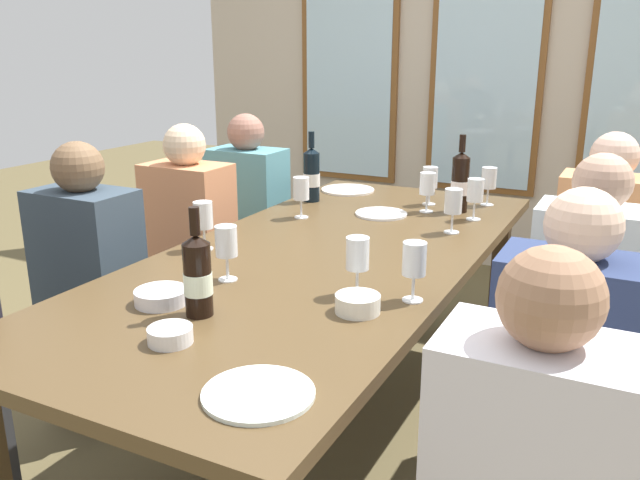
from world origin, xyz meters
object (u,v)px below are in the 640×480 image
object	(u,v)px
dining_table	(323,269)
wine_glass_2	(358,256)
wine_glass_3	(203,218)
wine_glass_7	(430,178)
wine_bottle_0	(460,182)
wine_bottle_2	(198,275)
wine_glass_4	(427,186)
wine_glass_0	(414,262)
wine_glass_1	(301,190)
white_plate_1	(348,190)
seated_person_2	(191,250)
tasting_bowl_1	(358,304)
wine_glass_8	(489,180)
seated_person_1	(562,401)
tasting_bowl_2	(161,297)
seated_person_3	(585,321)
wine_glass_5	(453,203)
wine_glass_9	(475,192)
white_plate_2	(258,394)
wine_bottle_1	(312,175)
seated_person_0	(91,293)
white_plate_0	(381,214)
wine_glass_6	(226,243)
seated_person_7	(600,270)
seated_person_6	(249,225)
tasting_bowl_0	(170,335)

from	to	relation	value
dining_table	wine_glass_2	world-z (taller)	wine_glass_2
wine_glass_3	wine_glass_7	xyz separation A→B (m)	(0.50, 1.02, 0.00)
wine_bottle_0	wine_bottle_2	distance (m)	1.47
wine_glass_4	wine_glass_0	bearing A→B (deg)	-74.10
wine_glass_0	wine_glass_2	bearing A→B (deg)	-170.32
wine_glass_1	wine_glass_3	size ratio (longest dim) A/B	1.00
white_plate_1	seated_person_2	size ratio (longest dim) A/B	0.24
tasting_bowl_1	wine_glass_0	distance (m)	0.20
wine_glass_0	wine_glass_8	bearing A→B (deg)	93.63
wine_glass_7	seated_person_2	xyz separation A→B (m)	(-0.97, -0.51, -0.34)
wine_glass_1	seated_person_1	size ratio (longest dim) A/B	0.16
tasting_bowl_2	seated_person_3	world-z (taller)	seated_person_3
wine_glass_2	wine_glass_3	distance (m)	0.68
wine_glass_3	wine_glass_5	xyz separation A→B (m)	(0.73, 0.61, 0.00)
wine_glass_1	wine_glass_9	world-z (taller)	same
white_plate_2	wine_glass_7	size ratio (longest dim) A/B	1.37
wine_bottle_0	wine_glass_2	bearing A→B (deg)	-89.86
tasting_bowl_2	seated_person_2	bearing A→B (deg)	124.41
wine_bottle_1	seated_person_0	distance (m)	1.11
white_plate_0	wine_glass_7	xyz separation A→B (m)	(0.12, 0.28, 0.12)
white_plate_0	seated_person_1	size ratio (longest dim) A/B	0.20
wine_bottle_1	wine_glass_2	bearing A→B (deg)	-56.03
dining_table	tasting_bowl_1	world-z (taller)	tasting_bowl_1
white_plate_1	dining_table	bearing A→B (deg)	-70.38
white_plate_1	wine_glass_6	xyz separation A→B (m)	(0.20, -1.34, 0.12)
wine_bottle_2	wine_glass_9	xyz separation A→B (m)	(0.41, 1.33, 0.00)
wine_glass_3	seated_person_7	xyz separation A→B (m)	(1.25, 1.07, -0.33)
wine_bottle_2	seated_person_2	xyz separation A→B (m)	(-0.81, 0.99, -0.33)
seated_person_1	seated_person_7	bearing A→B (deg)	90.00
white_plate_1	wine_bottle_2	distance (m)	1.63
wine_bottle_2	wine_glass_6	distance (m)	0.27
tasting_bowl_1	seated_person_2	xyz separation A→B (m)	(-1.19, 0.78, -0.24)
seated_person_3	seated_person_7	size ratio (longest dim) A/B	1.00
seated_person_3	seated_person_6	size ratio (longest dim) A/B	1.00
white_plate_1	wine_bottle_1	distance (m)	0.31
wine_bottle_2	wine_glass_9	bearing A→B (deg)	72.87
tasting_bowl_0	seated_person_0	bearing A→B (deg)	147.26
wine_glass_4	seated_person_3	size ratio (longest dim) A/B	0.16
white_plate_2	tasting_bowl_0	world-z (taller)	tasting_bowl_0
white_plate_1	seated_person_3	xyz separation A→B (m)	(1.20, -0.65, -0.22)
tasting_bowl_1	wine_glass_3	bearing A→B (deg)	158.88
white_plate_1	wine_glass_5	bearing A→B (deg)	-36.87
tasting_bowl_0	white_plate_0	bearing A→B (deg)	90.22
wine_glass_2	seated_person_6	distance (m)	1.65
wine_bottle_1	seated_person_0	size ratio (longest dim) A/B	0.29
white_plate_2	wine_glass_6	distance (m)	0.72
dining_table	wine_glass_9	distance (m)	0.79
white_plate_1	wine_glass_2	xyz separation A→B (m)	(0.61, -1.27, 0.11)
wine_glass_7	wine_glass_1	bearing A→B (deg)	-130.86
wine_glass_1	wine_glass_3	world-z (taller)	same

